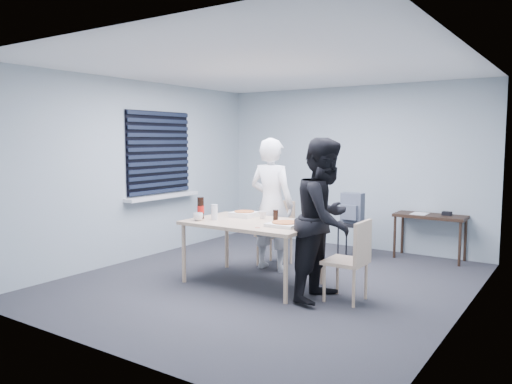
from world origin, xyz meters
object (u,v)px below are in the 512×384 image
Objects in this scene: person_black at (325,219)px; side_table at (430,220)px; mug_a at (198,217)px; chair_right at (353,255)px; person_white at (272,204)px; backpack at (352,208)px; stool at (352,230)px; soda_bottle at (201,208)px; dining_table at (253,226)px; chair_far at (278,228)px; mug_b at (263,215)px.

person_black is 1.78× the size of side_table.
person_black is 14.39× the size of mug_a.
person_black is at bearing -166.55° from chair_right.
person_black reaches higher than chair_right.
backpack is at bearing -119.13° from person_white.
stool is 2.41m from soda_bottle.
person_white is 2.41m from side_table.
stool is at bearing -118.85° from person_white.
dining_table is 5.72× the size of soda_bottle.
person_white and person_black have the same top height.
mug_a is (-0.34, -1.32, 0.30)m from chair_far.
mug_b is (-1.32, 0.24, 0.30)m from chair_right.
soda_bottle is at bearing 60.57° from person_white.
mug_a reaches higher than dining_table.
person_black is at bearing -17.16° from mug_b.
person_black is (1.25, -1.06, 0.37)m from chair_far.
person_black is at bearing -3.13° from dining_table.
person_white is (0.09, -0.31, 0.37)m from chair_far.
soda_bottle reaches higher than backpack.
dining_table is 0.28m from mug_b.
stool is at bearing 113.26° from chair_right.
dining_table reaches higher than side_table.
mug_b reaches higher than stool.
soda_bottle is (-0.50, -0.88, 0.01)m from person_white.
person_white reaches higher than backpack.
dining_table is at bearing -83.06° from backpack.
chair_right is 1.37m from mug_b.
mug_b is (-1.01, 0.31, -0.08)m from person_black.
chair_right is 0.50× the size of person_black.
chair_far is 1.39m from mug_a.
chair_right is 1.65m from person_white.
stool is at bearing 72.40° from mug_b.
person_black is at bearing 4.48° from soda_bottle.
soda_bottle is at bearing -174.10° from chair_right.
side_table is at bearing 52.52° from backpack.
dining_table is at bearing 86.87° from person_black.
stool is at bearing 14.44° from person_black.
mug_b is (0.23, -0.75, 0.30)m from chair_far.
chair_right is at bearing 9.92° from mug_a.
person_black is 1.99m from backpack.
chair_far is 1.68m from person_black.
mug_a is 0.45× the size of soda_bottle.
person_white is 4.00× the size of backpack.
dining_table is 2.86m from side_table.
person_white is 6.47× the size of soda_bottle.
soda_bottle is (-1.15, -2.07, 0.47)m from stool.
side_table is 1.87× the size of stool.
side_table is (1.72, 1.44, 0.07)m from chair_far.
dining_table is 1.31m from chair_right.
dining_table is 2.95× the size of stool.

